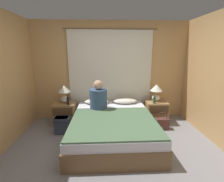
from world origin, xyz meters
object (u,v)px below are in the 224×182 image
object	(u,v)px
beer_bottle_on_left_stand	(68,101)
handbag_on_floor	(162,123)
bed	(113,127)
lamp_left	(64,92)
nightstand_right	(156,112)
nightstand_left	(65,113)
pillow_right	(125,101)
person_left_in_bed	(98,98)
beer_bottle_on_right_stand	(154,100)
lamp_right	(156,91)
backpack_on_floor	(62,124)
pillow_left	(97,101)

from	to	relation	value
beer_bottle_on_left_stand	handbag_on_floor	xyz separation A→B (m)	(2.18, -0.27, -0.49)
bed	lamp_left	xyz separation A→B (m)	(-1.14, 0.80, 0.57)
nightstand_right	beer_bottle_on_left_stand	bearing A→B (deg)	-176.46
nightstand_left	beer_bottle_on_left_stand	distance (m)	0.40
pillow_right	person_left_in_bed	xyz separation A→B (m)	(-0.66, -0.39, 0.21)
nightstand_left	handbag_on_floor	xyz separation A→B (m)	(2.29, -0.40, -0.13)
person_left_in_bed	beer_bottle_on_right_stand	distance (m)	1.35
beer_bottle_on_right_stand	handbag_on_floor	world-z (taller)	beer_bottle_on_right_stand
lamp_right	handbag_on_floor	size ratio (longest dim) A/B	1.04
person_left_in_bed	handbag_on_floor	size ratio (longest dim) A/B	1.62
lamp_left	pillow_right	size ratio (longest dim) A/B	0.71
bed	lamp_left	distance (m)	1.50
nightstand_left	backpack_on_floor	bearing A→B (deg)	-85.60
nightstand_left	beer_bottle_on_left_stand	world-z (taller)	beer_bottle_on_left_stand
bed	nightstand_left	size ratio (longest dim) A/B	3.91
lamp_left	pillow_left	xyz separation A→B (m)	(0.77, 0.05, -0.27)
lamp_left	beer_bottle_on_left_stand	bearing A→B (deg)	-59.70
beer_bottle_on_left_stand	handbag_on_floor	size ratio (longest dim) A/B	0.58
lamp_right	pillow_right	size ratio (longest dim) A/B	0.71
bed	beer_bottle_on_right_stand	bearing A→B (deg)	30.00
person_left_in_bed	backpack_on_floor	bearing A→B (deg)	-165.74
bed	pillow_left	world-z (taller)	pillow_left
bed	pillow_right	bearing A→B (deg)	66.78
lamp_left	person_left_in_bed	distance (m)	0.91
bed	beer_bottle_on_right_stand	xyz separation A→B (m)	(1.03, 0.60, 0.38)
nightstand_right	pillow_right	bearing A→B (deg)	171.86
nightstand_left	lamp_right	bearing A→B (deg)	1.65
pillow_left	beer_bottle_on_left_stand	size ratio (longest dim) A/B	2.50
nightstand_right	lamp_right	size ratio (longest dim) A/B	1.26
beer_bottle_on_left_stand	bed	bearing A→B (deg)	-30.35
bed	backpack_on_floor	world-z (taller)	bed
nightstand_left	person_left_in_bed	bearing A→B (deg)	-18.38
nightstand_left	nightstand_right	xyz separation A→B (m)	(2.27, 0.00, 0.00)
bed	nightstand_left	distance (m)	1.35
person_left_in_bed	nightstand_left	bearing A→B (deg)	161.62
bed	lamp_right	bearing A→B (deg)	35.01
lamp_left	beer_bottle_on_right_stand	xyz separation A→B (m)	(2.17, -0.20, -0.18)
lamp_left	beer_bottle_on_right_stand	size ratio (longest dim) A/B	2.02
person_left_in_bed	backpack_on_floor	xyz separation A→B (m)	(-0.80, -0.20, -0.53)
lamp_left	beer_bottle_on_left_stand	world-z (taller)	lamp_left
beer_bottle_on_left_stand	lamp_right	bearing A→B (deg)	5.27
bed	pillow_right	distance (m)	0.96
lamp_left	nightstand_left	bearing A→B (deg)	-90.00
pillow_right	person_left_in_bed	distance (m)	0.79
lamp_left	pillow_left	size ratio (longest dim) A/B	0.71
nightstand_right	pillow_right	xyz separation A→B (m)	(-0.77, 0.11, 0.26)
bed	person_left_in_bed	xyz separation A→B (m)	(-0.30, 0.45, 0.50)
pillow_left	pillow_right	xyz separation A→B (m)	(0.72, 0.00, 0.00)
pillow_right	beer_bottle_on_right_stand	bearing A→B (deg)	-19.94
pillow_right	beer_bottle_on_left_stand	bearing A→B (deg)	-169.97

